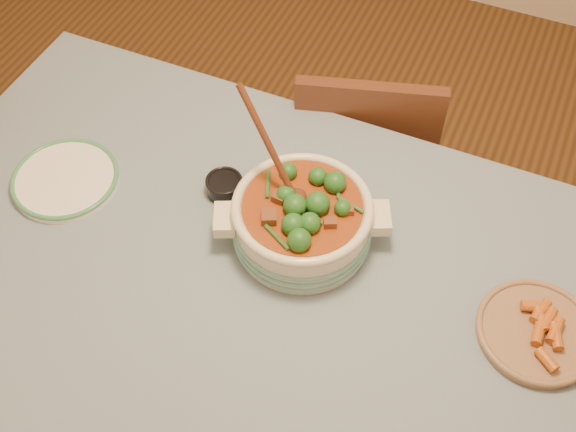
% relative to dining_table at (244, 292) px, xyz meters
% --- Properties ---
extents(floor, '(4.50, 4.50, 0.00)m').
position_rel_dining_table_xyz_m(floor, '(0.00, 0.00, -0.66)').
color(floor, '#462A14').
rests_on(floor, ground).
extents(dining_table, '(1.68, 1.08, 0.76)m').
position_rel_dining_table_xyz_m(dining_table, '(0.00, 0.00, 0.00)').
color(dining_table, brown).
rests_on(dining_table, floor).
extents(stew_casserole, '(0.40, 0.40, 0.37)m').
position_rel_dining_table_xyz_m(stew_casserole, '(0.09, 0.13, 0.17)').
color(stew_casserole, '#ECE4C5').
rests_on(stew_casserole, dining_table).
extents(white_plate, '(0.28, 0.28, 0.02)m').
position_rel_dining_table_xyz_m(white_plate, '(-0.50, 0.06, 0.10)').
color(white_plate, white).
rests_on(white_plate, dining_table).
extents(condiment_bowl, '(0.09, 0.09, 0.05)m').
position_rel_dining_table_xyz_m(condiment_bowl, '(-0.14, 0.18, 0.12)').
color(condiment_bowl, black).
rests_on(condiment_bowl, dining_table).
extents(fried_plate, '(0.25, 0.25, 0.04)m').
position_rel_dining_table_xyz_m(fried_plate, '(0.63, 0.10, 0.11)').
color(fried_plate, '#987654').
rests_on(fried_plate, dining_table).
extents(chair_far, '(0.49, 0.49, 0.84)m').
position_rel_dining_table_xyz_m(chair_far, '(0.06, 0.68, -0.19)').
color(chair_far, '#532B19').
rests_on(chair_far, floor).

